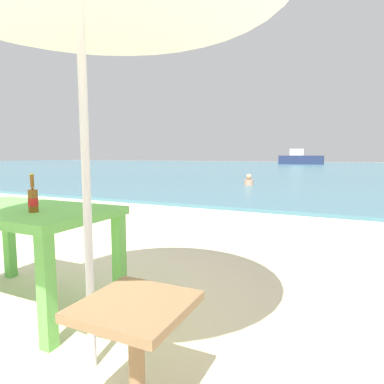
% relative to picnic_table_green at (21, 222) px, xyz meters
% --- Properties ---
extents(ground_plane, '(120.00, 120.00, 0.00)m').
position_rel_picnic_table_green_xyz_m(ground_plane, '(0.25, -0.24, -0.65)').
color(ground_plane, beige).
extents(sea_water, '(120.00, 50.00, 0.08)m').
position_rel_picnic_table_green_xyz_m(sea_water, '(0.25, 29.76, -0.61)').
color(sea_water, teal).
rests_on(sea_water, ground_plane).
extents(picnic_table_green, '(1.40, 0.80, 0.76)m').
position_rel_picnic_table_green_xyz_m(picnic_table_green, '(0.00, 0.00, 0.00)').
color(picnic_table_green, '#60B24C').
rests_on(picnic_table_green, ground_plane).
extents(beer_bottle_amber, '(0.07, 0.07, 0.26)m').
position_rel_picnic_table_green_xyz_m(beer_bottle_amber, '(0.26, -0.10, 0.20)').
color(beer_bottle_amber, brown).
rests_on(beer_bottle_amber, picnic_table_green).
extents(side_table_wood, '(0.44, 0.44, 0.54)m').
position_rel_picnic_table_green_xyz_m(side_table_wood, '(1.42, -0.56, -0.30)').
color(side_table_wood, olive).
rests_on(side_table_wood, ground_plane).
extents(swimmer_person, '(0.34, 0.34, 0.41)m').
position_rel_picnic_table_green_xyz_m(swimmer_person, '(-0.92, 9.80, -0.41)').
color(swimmer_person, tan).
rests_on(swimmer_person, sea_water).
extents(boat_cargo_ship, '(5.14, 1.40, 1.87)m').
position_rel_picnic_table_green_xyz_m(boat_cargo_ship, '(-2.74, 39.84, 0.10)').
color(boat_cargo_ship, navy).
rests_on(boat_cargo_ship, sea_water).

